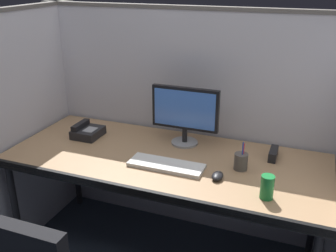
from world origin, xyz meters
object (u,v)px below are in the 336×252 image
object	(u,v)px
pen_cup	(241,161)
soda_can	(267,187)
keyboard_main	(166,165)
desk	(164,165)
red_stapler	(273,154)
desk_phone	(87,132)
computer_mouse	(217,176)
monitor_center	(185,112)

from	to	relation	value
pen_cup	soda_can	xyz separation A→B (m)	(0.17, -0.25, 0.01)
keyboard_main	desk	bearing A→B (deg)	117.22
red_stapler	desk_phone	size ratio (longest dim) A/B	0.79
computer_mouse	pen_cup	size ratio (longest dim) A/B	0.57
desk	pen_cup	world-z (taller)	pen_cup
monitor_center	computer_mouse	xyz separation A→B (m)	(0.31, -0.36, -0.20)
desk	red_stapler	world-z (taller)	red_stapler
monitor_center	desk_phone	size ratio (longest dim) A/B	2.26
red_stapler	soda_can	world-z (taller)	soda_can
desk	desk_phone	world-z (taller)	desk_phone
monitor_center	desk_phone	bearing A→B (deg)	-169.13
monitor_center	keyboard_main	distance (m)	0.40
keyboard_main	red_stapler	xyz separation A→B (m)	(0.55, 0.33, 0.02)
monitor_center	pen_cup	xyz separation A→B (m)	(0.40, -0.21, -0.17)
keyboard_main	pen_cup	distance (m)	0.42
red_stapler	monitor_center	bearing A→B (deg)	179.23
computer_mouse	red_stapler	xyz separation A→B (m)	(0.25, 0.36, 0.01)
keyboard_main	pen_cup	world-z (taller)	pen_cup
red_stapler	soda_can	bearing A→B (deg)	-87.30
desk	computer_mouse	distance (m)	0.39
desk	soda_can	distance (m)	0.68
desk	red_stapler	distance (m)	0.65
desk	pen_cup	bearing A→B (deg)	2.73
monitor_center	soda_can	distance (m)	0.76
desk	computer_mouse	xyz separation A→B (m)	(0.36, -0.13, 0.07)
red_stapler	keyboard_main	bearing A→B (deg)	-148.99
computer_mouse	desk_phone	bearing A→B (deg)	165.86
desk	soda_can	xyz separation A→B (m)	(0.63, -0.23, 0.11)
desk	desk_phone	distance (m)	0.61
red_stapler	soda_can	distance (m)	0.46
soda_can	computer_mouse	bearing A→B (deg)	160.08
desk	pen_cup	size ratio (longest dim) A/B	11.19
pen_cup	desk_phone	distance (m)	1.05
desk_phone	monitor_center	bearing A→B (deg)	10.87
pen_cup	soda_can	world-z (taller)	pen_cup
keyboard_main	desk_phone	distance (m)	0.69
desk	monitor_center	world-z (taller)	monitor_center
desk_phone	computer_mouse	bearing A→B (deg)	-14.14
computer_mouse	soda_can	xyz separation A→B (m)	(0.27, -0.10, 0.04)
pen_cup	red_stapler	bearing A→B (deg)	53.33
soda_can	monitor_center	bearing A→B (deg)	141.40
red_stapler	desk_phone	bearing A→B (deg)	-174.47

